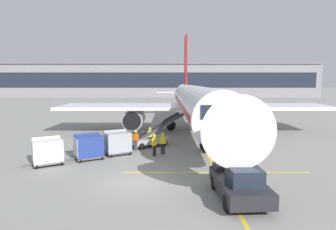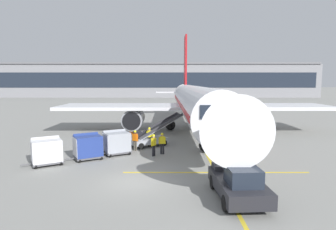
# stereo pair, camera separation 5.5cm
# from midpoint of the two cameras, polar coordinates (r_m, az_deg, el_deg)

# --- Properties ---
(ground_plane) EXTENTS (600.00, 600.00, 0.00)m
(ground_plane) POSITION_cam_midpoint_polar(r_m,az_deg,el_deg) (17.00, -6.87, -13.30)
(ground_plane) COLOR gray
(parked_airplane) EXTENTS (31.31, 41.07, 13.63)m
(parked_airplane) POSITION_cam_midpoint_polar(r_m,az_deg,el_deg) (33.22, 5.13, 2.51)
(parked_airplane) COLOR white
(parked_airplane) RESTS_ON ground
(belt_loader) EXTENTS (5.14, 4.04, 2.88)m
(belt_loader) POSITION_cam_midpoint_polar(r_m,az_deg,el_deg) (25.87, -3.68, -4.36)
(belt_loader) COLOR #A3A8B2
(belt_loader) RESTS_ON ground
(baggage_cart_lead) EXTENTS (2.76, 2.39, 1.91)m
(baggage_cart_lead) POSITION_cam_midpoint_polar(r_m,az_deg,el_deg) (23.18, -10.57, -5.37)
(baggage_cart_lead) COLOR #515156
(baggage_cart_lead) RESTS_ON ground
(baggage_cart_second) EXTENTS (2.76, 2.39, 1.91)m
(baggage_cart_second) POSITION_cam_midpoint_polar(r_m,az_deg,el_deg) (22.22, -16.10, -6.05)
(baggage_cart_second) COLOR #515156
(baggage_cart_second) RESTS_ON ground
(baggage_cart_third) EXTENTS (2.76, 2.39, 1.91)m
(baggage_cart_third) POSITION_cam_midpoint_polar(r_m,az_deg,el_deg) (21.72, -23.50, -6.63)
(baggage_cart_third) COLOR #515156
(baggage_cart_third) RESTS_ON ground
(pushback_tug) EXTENTS (2.34, 4.51, 1.83)m
(pushback_tug) POSITION_cam_midpoint_polar(r_m,az_deg,el_deg) (14.77, 13.84, -13.18)
(pushback_tug) COLOR #232328
(pushback_tug) RESTS_ON ground
(ground_crew_by_loader) EXTENTS (0.57, 0.27, 1.74)m
(ground_crew_by_loader) POSITION_cam_midpoint_polar(r_m,az_deg,el_deg) (22.84, -1.38, -5.44)
(ground_crew_by_loader) COLOR black
(ground_crew_by_loader) RESTS_ON ground
(ground_crew_by_carts) EXTENTS (0.53, 0.38, 1.74)m
(ground_crew_by_carts) POSITION_cam_midpoint_polar(r_m,az_deg,el_deg) (24.13, -6.86, -4.83)
(ground_crew_by_carts) COLOR #514C42
(ground_crew_by_carts) RESTS_ON ground
(ground_crew_marshaller) EXTENTS (0.40, 0.50, 1.74)m
(ground_crew_marshaller) POSITION_cam_midpoint_polar(r_m,az_deg,el_deg) (22.25, -3.12, -5.78)
(ground_crew_marshaller) COLOR black
(ground_crew_marshaller) RESTS_ON ground
(ground_crew_wingwalker) EXTENTS (0.53, 0.37, 1.74)m
(ground_crew_wingwalker) POSITION_cam_midpoint_polar(r_m,az_deg,el_deg) (25.60, -3.99, -4.13)
(ground_crew_wingwalker) COLOR black
(ground_crew_wingwalker) RESTS_ON ground
(safety_cone_engine_keepout) EXTENTS (0.71, 0.71, 0.79)m
(safety_cone_engine_keepout) POSITION_cam_midpoint_polar(r_m,az_deg,el_deg) (31.79, -7.68, -3.17)
(safety_cone_engine_keepout) COLOR black
(safety_cone_engine_keepout) RESTS_ON ground
(safety_cone_wingtip) EXTENTS (0.59, 0.59, 0.67)m
(safety_cone_wingtip) POSITION_cam_midpoint_polar(r_m,az_deg,el_deg) (29.79, -6.69, -3.94)
(safety_cone_wingtip) COLOR black
(safety_cone_wingtip) RESTS_ON ground
(apron_guidance_line_lead_in) EXTENTS (0.20, 110.00, 0.01)m
(apron_guidance_line_lead_in) POSITION_cam_midpoint_polar(r_m,az_deg,el_deg) (32.91, 5.21, -3.48)
(apron_guidance_line_lead_in) COLOR yellow
(apron_guidance_line_lead_in) RESTS_ON ground
(apron_guidance_line_stop_bar) EXTENTS (12.00, 0.20, 0.01)m
(apron_guidance_line_stop_bar) POSITION_cam_midpoint_polar(r_m,az_deg,el_deg) (18.81, 9.51, -11.34)
(apron_guidance_line_stop_bar) COLOR yellow
(apron_guidance_line_stop_bar) RESTS_ON ground
(terminal_building) EXTENTS (141.31, 17.66, 13.06)m
(terminal_building) POSITION_cam_midpoint_polar(r_m,az_deg,el_deg) (114.59, -7.17, 6.97)
(terminal_building) COLOR gray
(terminal_building) RESTS_ON ground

